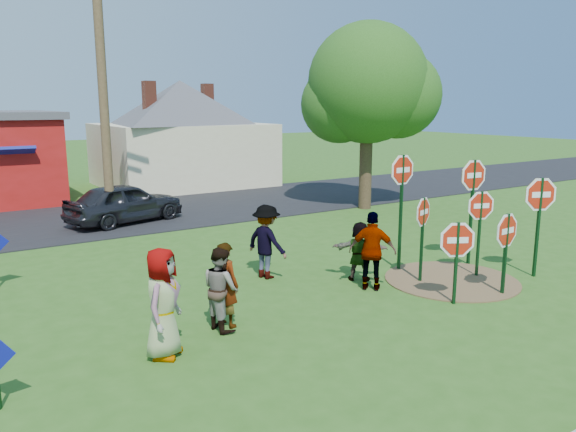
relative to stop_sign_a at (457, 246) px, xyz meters
name	(u,v)px	position (x,y,z in m)	size (l,w,h in m)	color
ground	(272,304)	(-3.28, 2.12, -1.28)	(120.00, 120.00, 0.00)	#2C5718
road	(116,215)	(-3.28, 13.62, -1.26)	(120.00, 7.50, 0.04)	black
dirt_patch	(451,280)	(1.22, 1.12, -1.27)	(3.20, 3.20, 0.03)	brown
cream_house	(181,129)	(2.22, 20.12, 1.64)	(9.40, 9.40, 6.50)	beige
stop_sign_a	(457,246)	(0.00, 0.00, 0.00)	(0.93, 0.50, 1.93)	#0E3316
stop_sign_b	(402,182)	(0.79, 2.49, 1.00)	(1.04, 0.07, 3.12)	#0E3316
stop_sign_c	(480,214)	(2.01, 1.01, 0.30)	(0.92, 0.31, 2.28)	#0E3316
stop_sign_d	(473,185)	(2.73, 1.86, 0.85)	(1.10, 0.15, 2.95)	#0E3316
stop_sign_e	(506,237)	(1.40, -0.18, 0.05)	(1.04, 0.10, 2.00)	#0E3316
stop_sign_f	(540,202)	(3.22, 0.24, 0.59)	(1.03, 0.46, 2.62)	#0E3316
stop_sign_g	(423,220)	(0.51, 1.47, 0.23)	(0.90, 0.32, 2.19)	#0E3316
person_a	(163,303)	(-6.14, 0.96, -0.33)	(0.93, 0.61, 1.90)	#394D84
person_b	(226,285)	(-4.65, 1.58, -0.45)	(0.61, 0.40, 1.66)	#2B7671
person_c	(221,288)	(-4.79, 1.51, -0.48)	(0.78, 0.61, 1.60)	#9A4D3F
person_d	(267,242)	(-2.41, 3.79, -0.37)	(1.18, 0.68, 1.83)	#303035
person_e	(373,251)	(-0.86, 1.68, -0.37)	(1.08, 0.45, 1.84)	#432A4F
person_f	(360,251)	(-0.63, 2.39, -0.55)	(1.35, 0.43, 1.46)	#194E2D
suv	(125,203)	(-3.36, 12.06, -0.53)	(1.70, 4.21, 1.44)	#2D2D32
utility_pole	(102,72)	(-4.04, 11.48, 3.94)	(2.37, 0.78, 9.93)	#4C3823
leafy_tree	(370,90)	(5.90, 9.63, 3.48)	(5.21, 4.75, 7.40)	#382819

